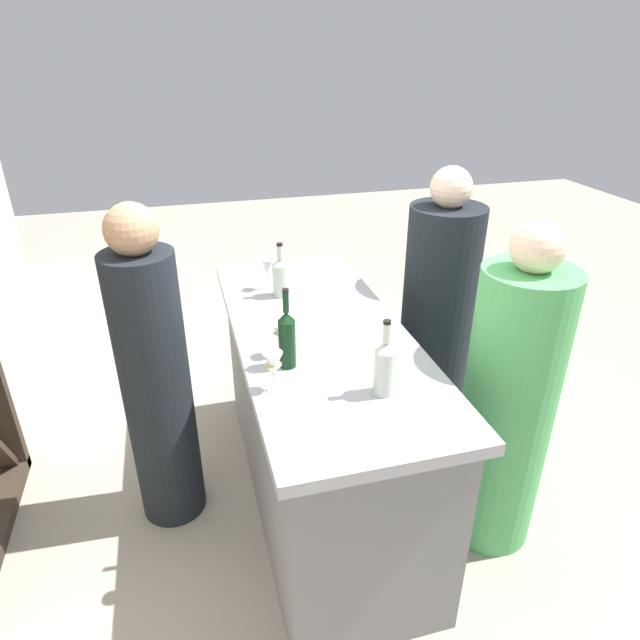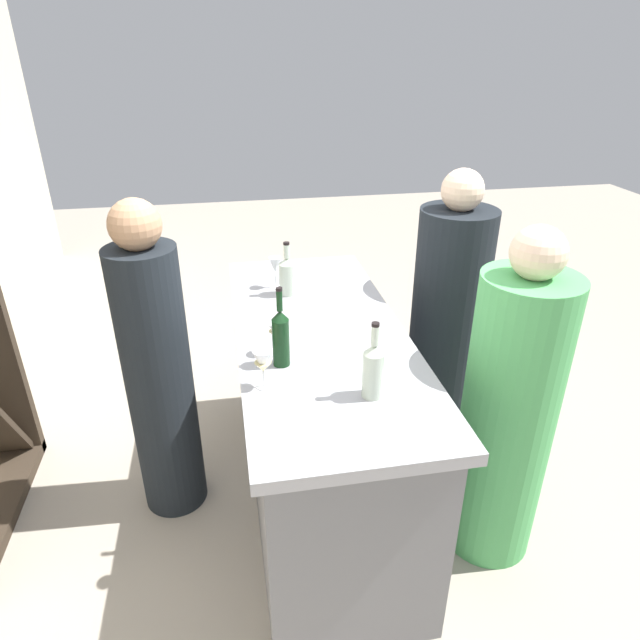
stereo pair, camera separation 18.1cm
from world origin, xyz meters
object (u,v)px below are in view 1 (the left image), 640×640
object	(u,v)px
wine_glass_near_right	(273,365)
person_left_guest	(507,407)
wine_glass_near_center	(280,334)
wine_bottle_leftmost_clear_pale	(384,366)
wine_glass_near_left	(267,268)
person_center_guest	(437,323)
wine_bottle_center_clear_pale	(281,276)
wine_bottle_second_left_dark_green	(287,338)
person_server_behind	(156,384)

from	to	relation	value
wine_glass_near_right	person_left_guest	bearing A→B (deg)	-90.85
wine_glass_near_center	wine_bottle_leftmost_clear_pale	bearing A→B (deg)	-139.77
wine_bottle_leftmost_clear_pale	wine_glass_near_right	distance (m)	0.40
wine_glass_near_left	person_center_guest	distance (m)	0.99
wine_bottle_center_clear_pale	person_left_guest	size ratio (longest dim) A/B	0.18
wine_bottle_leftmost_clear_pale	wine_glass_near_center	bearing A→B (deg)	40.23
wine_glass_near_left	person_left_guest	world-z (taller)	person_left_guest
wine_bottle_second_left_dark_green	wine_glass_near_center	size ratio (longest dim) A/B	2.34
wine_bottle_second_left_dark_green	wine_glass_near_right	bearing A→B (deg)	150.82
wine_glass_near_right	person_server_behind	world-z (taller)	person_server_behind
wine_glass_near_center	person_server_behind	distance (m)	0.68
wine_bottle_center_clear_pale	person_center_guest	bearing A→B (deg)	-94.16
wine_glass_near_right	wine_bottle_second_left_dark_green	bearing A→B (deg)	-29.18
wine_bottle_leftmost_clear_pale	person_server_behind	size ratio (longest dim) A/B	0.19
wine_bottle_center_clear_pale	wine_glass_near_center	world-z (taller)	wine_bottle_center_clear_pale
wine_bottle_second_left_dark_green	wine_glass_near_left	xyz separation A→B (m)	(0.77, -0.06, -0.01)
wine_bottle_center_clear_pale	wine_glass_near_left	world-z (taller)	wine_bottle_center_clear_pale
person_server_behind	wine_glass_near_right	bearing A→B (deg)	-36.61
wine_bottle_leftmost_clear_pale	wine_glass_near_center	xyz separation A→B (m)	(0.37, 0.31, -0.01)
person_left_guest	person_center_guest	world-z (taller)	person_center_guest
wine_bottle_second_left_dark_green	person_left_guest	bearing A→B (deg)	-100.04
wine_bottle_second_left_dark_green	wine_glass_near_right	xyz separation A→B (m)	(-0.15, 0.08, -0.02)
wine_glass_near_right	person_server_behind	xyz separation A→B (m)	(0.52, 0.45, -0.33)
wine_bottle_second_left_dark_green	wine_bottle_center_clear_pale	world-z (taller)	wine_bottle_second_left_dark_green
wine_glass_near_right	person_server_behind	distance (m)	0.76
wine_bottle_center_clear_pale	person_center_guest	distance (m)	0.93
wine_glass_near_right	wine_bottle_leftmost_clear_pale	bearing A→B (deg)	-108.22
person_left_guest	wine_bottle_second_left_dark_green	bearing A→B (deg)	10.53
wine_bottle_center_clear_pale	wine_glass_near_center	distance (m)	0.59
wine_bottle_leftmost_clear_pale	wine_glass_near_center	size ratio (longest dim) A/B	2.09
person_center_guest	person_server_behind	bearing A→B (deg)	-11.70
wine_bottle_second_left_dark_green	wine_glass_near_center	world-z (taller)	wine_bottle_second_left_dark_green
person_center_guest	wine_bottle_leftmost_clear_pale	bearing A→B (deg)	31.95
wine_bottle_center_clear_pale	wine_glass_near_right	distance (m)	0.84
wine_bottle_second_left_dark_green	person_center_guest	bearing A→B (deg)	-57.86
wine_glass_near_left	person_left_guest	distance (m)	1.33
wine_bottle_center_clear_pale	wine_glass_near_left	xyz separation A→B (m)	(0.10, 0.05, 0.01)
wine_bottle_center_clear_pale	person_server_behind	world-z (taller)	person_server_behind
wine_glass_near_left	wine_glass_near_right	size ratio (longest dim) A/B	1.04
person_center_guest	person_server_behind	distance (m)	1.52
wine_bottle_leftmost_clear_pale	person_server_behind	bearing A→B (deg)	52.40
wine_glass_near_right	person_center_guest	bearing A→B (deg)	-54.22
wine_bottle_center_clear_pale	person_left_guest	bearing A→B (deg)	-135.54
wine_glass_near_left	wine_glass_near_center	size ratio (longest dim) A/B	1.15
wine_glass_near_center	person_server_behind	size ratio (longest dim) A/B	0.09
wine_bottle_second_left_dark_green	person_left_guest	distance (m)	1.02
wine_bottle_second_left_dark_green	wine_glass_near_left	world-z (taller)	wine_bottle_second_left_dark_green
wine_glass_near_left	person_center_guest	bearing A→B (deg)	-100.28
person_left_guest	person_center_guest	xyz separation A→B (m)	(0.77, -0.04, 0.02)
wine_bottle_leftmost_clear_pale	person_center_guest	distance (m)	1.16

